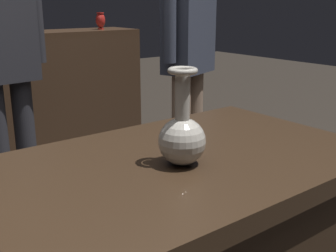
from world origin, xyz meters
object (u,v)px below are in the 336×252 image
shelf_vase_far_right (100,20)px  visitor_near_right (188,46)px  vase_centerpiece (182,135)px  visitor_center_back (3,52)px

shelf_vase_far_right → visitor_near_right: visitor_near_right is taller
vase_centerpiece → visitor_center_back: bearing=89.3°
vase_centerpiece → shelf_vase_far_right: (0.98, 2.18, 0.18)m
shelf_vase_far_right → visitor_center_back: 1.21m
vase_centerpiece → visitor_near_right: size_ratio=0.15×
shelf_vase_far_right → visitor_near_right: (-0.04, -1.10, -0.11)m
visitor_center_back → visitor_near_right: visitor_near_right is taller
shelf_vase_far_right → visitor_center_back: bearing=-143.1°
vase_centerpiece → visitor_center_back: 1.46m
visitor_center_back → vase_centerpiece: bearing=82.6°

